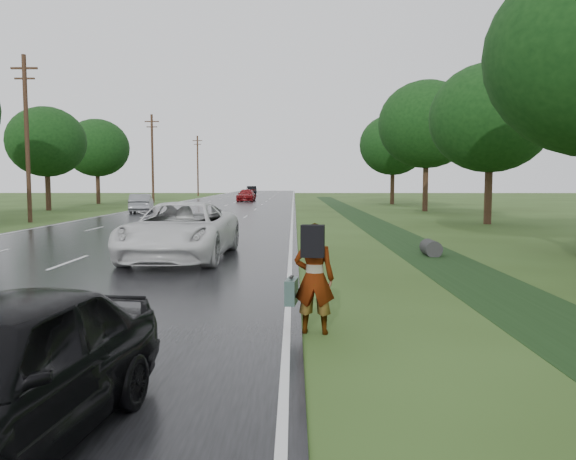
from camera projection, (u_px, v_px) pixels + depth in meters
The scene contains 18 objects.
road at pixel (223, 207), 53.95m from camera, with size 14.00×180.00×0.04m, color black.
edge_stripe_east at pixel (293, 207), 53.88m from camera, with size 0.12×180.00×0.01m, color silver.
edge_stripe_west at pixel (153, 207), 54.02m from camera, with size 0.12×180.00×0.01m, color silver.
center_line at pixel (223, 207), 53.95m from camera, with size 0.12×180.00×0.01m, color silver.
drainage_ditch at pixel (388, 231), 27.64m from camera, with size 2.20×120.00×0.56m.
utility_pole_mid at pixel (27, 136), 33.68m from camera, with size 1.60×0.26×10.00m.
utility_pole_far at pixel (152, 157), 63.56m from camera, with size 1.60×0.26×10.00m.
utility_pole_distant at pixel (198, 165), 93.44m from camera, with size 1.60×0.26×10.00m.
tree_east_c at pixel (491, 118), 32.31m from camera, with size 7.00×7.00×9.29m.
tree_east_d at pixel (427, 125), 46.17m from camera, with size 8.00×8.00×10.76m.
tree_east_f at pixel (393, 145), 60.18m from camera, with size 7.20×7.20×9.62m.
tree_west_d at pixel (46, 142), 47.62m from camera, with size 6.60×6.60×8.80m.
tree_west_f at pixel (97, 148), 61.54m from camera, with size 7.00×7.00×9.29m.
pedestrian at pixel (313, 277), 9.19m from camera, with size 0.85×0.82×1.83m.
white_pickup at pixel (181, 230), 17.89m from camera, with size 2.99×6.48×1.80m, color silver.
silver_sedan at pixel (141, 203), 44.21m from camera, with size 1.56×4.46×1.47m, color gray.
far_car_red at pixel (246, 195), 68.89m from camera, with size 2.02×4.98×1.44m, color maroon.
far_car_dark at pixel (251, 190), 102.79m from camera, with size 1.64×4.71×1.55m, color black.
Camera 1 is at (6.87, -8.87, 2.51)m, focal length 35.00 mm.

